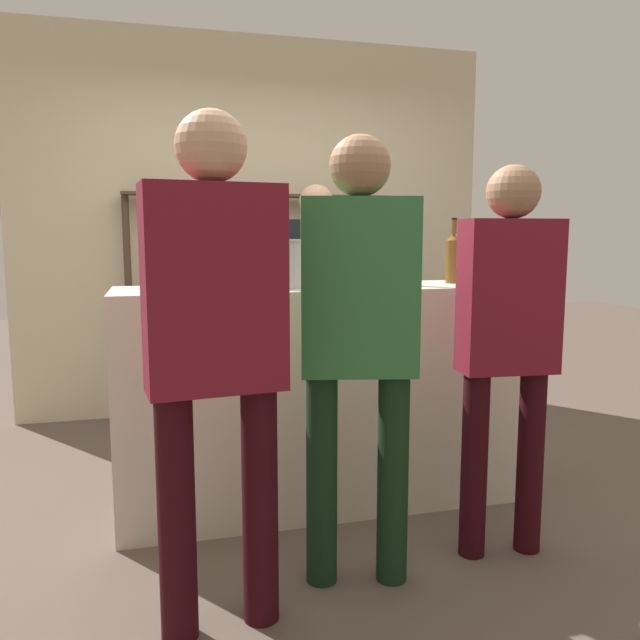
{
  "coord_description": "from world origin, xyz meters",
  "views": [
    {
      "loc": [
        -0.77,
        -2.92,
        1.33
      ],
      "look_at": [
        0.0,
        0.0,
        0.93
      ],
      "focal_mm": 35.0,
      "sensor_mm": 36.0,
      "label": 1
    }
  ],
  "objects_px": {
    "wine_glass": "(180,263)",
    "server_behind_counter": "(317,296)",
    "counter_bottle_3": "(314,257)",
    "ice_bucket": "(283,264)",
    "cork_jar": "(220,273)",
    "customer_right": "(508,329)",
    "counter_bottle_2": "(397,256)",
    "customer_center": "(359,326)",
    "counter_bottle_0": "(453,257)",
    "customer_left": "(215,335)",
    "counter_bottle_1": "(363,258)"
  },
  "relations": [
    {
      "from": "wine_glass",
      "to": "server_behind_counter",
      "type": "bearing_deg",
      "value": 41.98
    },
    {
      "from": "counter_bottle_3",
      "to": "ice_bucket",
      "type": "relative_size",
      "value": 1.54
    },
    {
      "from": "cork_jar",
      "to": "customer_right",
      "type": "relative_size",
      "value": 0.08
    },
    {
      "from": "wine_glass",
      "to": "customer_right",
      "type": "bearing_deg",
      "value": -31.88
    },
    {
      "from": "wine_glass",
      "to": "cork_jar",
      "type": "bearing_deg",
      "value": 6.91
    },
    {
      "from": "ice_bucket",
      "to": "customer_right",
      "type": "xyz_separation_m",
      "value": [
        0.8,
        -0.64,
        -0.25
      ]
    },
    {
      "from": "counter_bottle_2",
      "to": "customer_center",
      "type": "relative_size",
      "value": 0.22
    },
    {
      "from": "wine_glass",
      "to": "server_behind_counter",
      "type": "height_order",
      "value": "server_behind_counter"
    },
    {
      "from": "counter_bottle_0",
      "to": "ice_bucket",
      "type": "xyz_separation_m",
      "value": [
        -0.92,
        -0.09,
        -0.02
      ]
    },
    {
      "from": "counter_bottle_2",
      "to": "wine_glass",
      "type": "distance_m",
      "value": 1.06
    },
    {
      "from": "cork_jar",
      "to": "counter_bottle_2",
      "type": "bearing_deg",
      "value": -7.72
    },
    {
      "from": "cork_jar",
      "to": "server_behind_counter",
      "type": "height_order",
      "value": "server_behind_counter"
    },
    {
      "from": "customer_left",
      "to": "customer_center",
      "type": "bearing_deg",
      "value": -79.46
    },
    {
      "from": "ice_bucket",
      "to": "customer_center",
      "type": "height_order",
      "value": "customer_center"
    },
    {
      "from": "ice_bucket",
      "to": "customer_left",
      "type": "relative_size",
      "value": 0.13
    },
    {
      "from": "counter_bottle_3",
      "to": "server_behind_counter",
      "type": "relative_size",
      "value": 0.21
    },
    {
      "from": "counter_bottle_3",
      "to": "customer_left",
      "type": "xyz_separation_m",
      "value": [
        -0.6,
        -1.06,
        -0.21
      ]
    },
    {
      "from": "customer_center",
      "to": "customer_right",
      "type": "distance_m",
      "value": 0.66
    },
    {
      "from": "counter_bottle_3",
      "to": "cork_jar",
      "type": "distance_m",
      "value": 0.48
    },
    {
      "from": "counter_bottle_2",
      "to": "wine_glass",
      "type": "bearing_deg",
      "value": 174.9
    },
    {
      "from": "counter_bottle_1",
      "to": "counter_bottle_2",
      "type": "distance_m",
      "value": 0.19
    },
    {
      "from": "server_behind_counter",
      "to": "counter_bottle_0",
      "type": "bearing_deg",
      "value": 31.29
    },
    {
      "from": "counter_bottle_0",
      "to": "counter_bottle_1",
      "type": "bearing_deg",
      "value": 169.05
    },
    {
      "from": "counter_bottle_1",
      "to": "cork_jar",
      "type": "distance_m",
      "value": 0.74
    },
    {
      "from": "counter_bottle_2",
      "to": "wine_glass",
      "type": "height_order",
      "value": "counter_bottle_2"
    },
    {
      "from": "counter_bottle_1",
      "to": "counter_bottle_2",
      "type": "height_order",
      "value": "counter_bottle_2"
    },
    {
      "from": "counter_bottle_2",
      "to": "counter_bottle_3",
      "type": "distance_m",
      "value": 0.42
    },
    {
      "from": "counter_bottle_2",
      "to": "cork_jar",
      "type": "distance_m",
      "value": 0.88
    },
    {
      "from": "customer_left",
      "to": "counter_bottle_3",
      "type": "bearing_deg",
      "value": -36.15
    },
    {
      "from": "ice_bucket",
      "to": "counter_bottle_0",
      "type": "bearing_deg",
      "value": 5.85
    },
    {
      "from": "wine_glass",
      "to": "ice_bucket",
      "type": "distance_m",
      "value": 0.49
    },
    {
      "from": "counter_bottle_3",
      "to": "customer_right",
      "type": "relative_size",
      "value": 0.22
    },
    {
      "from": "counter_bottle_1",
      "to": "customer_left",
      "type": "xyz_separation_m",
      "value": [
        -0.86,
        -1.04,
        -0.21
      ]
    },
    {
      "from": "counter_bottle_2",
      "to": "counter_bottle_3",
      "type": "height_order",
      "value": "counter_bottle_2"
    },
    {
      "from": "counter_bottle_1",
      "to": "customer_center",
      "type": "height_order",
      "value": "customer_center"
    },
    {
      "from": "counter_bottle_2",
      "to": "cork_jar",
      "type": "relative_size",
      "value": 2.85
    },
    {
      "from": "counter_bottle_0",
      "to": "cork_jar",
      "type": "height_order",
      "value": "counter_bottle_0"
    },
    {
      "from": "server_behind_counter",
      "to": "customer_center",
      "type": "bearing_deg",
      "value": -9.48
    },
    {
      "from": "customer_center",
      "to": "customer_left",
      "type": "height_order",
      "value": "customer_left"
    },
    {
      "from": "customer_center",
      "to": "server_behind_counter",
      "type": "bearing_deg",
      "value": 3.7
    },
    {
      "from": "customer_center",
      "to": "cork_jar",
      "type": "bearing_deg",
      "value": 38.72
    },
    {
      "from": "counter_bottle_0",
      "to": "ice_bucket",
      "type": "relative_size",
      "value": 1.48
    },
    {
      "from": "customer_right",
      "to": "server_behind_counter",
      "type": "distance_m",
      "value": 1.62
    },
    {
      "from": "counter_bottle_0",
      "to": "cork_jar",
      "type": "relative_size",
      "value": 2.59
    },
    {
      "from": "wine_glass",
      "to": "customer_left",
      "type": "xyz_separation_m",
      "value": [
        0.07,
        -1.01,
        -0.19
      ]
    },
    {
      "from": "counter_bottle_1",
      "to": "customer_left",
      "type": "height_order",
      "value": "customer_left"
    },
    {
      "from": "counter_bottle_3",
      "to": "ice_bucket",
      "type": "distance_m",
      "value": 0.28
    },
    {
      "from": "cork_jar",
      "to": "counter_bottle_3",
      "type": "bearing_deg",
      "value": 3.05
    },
    {
      "from": "counter_bottle_3",
      "to": "cork_jar",
      "type": "xyz_separation_m",
      "value": [
        -0.48,
        -0.03,
        -0.08
      ]
    },
    {
      "from": "ice_bucket",
      "to": "customer_center",
      "type": "bearing_deg",
      "value": -78.23
    }
  ]
}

